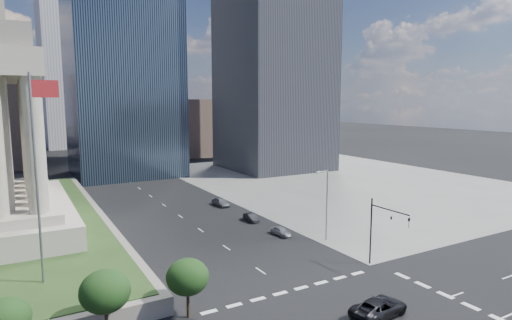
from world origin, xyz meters
TOP-DOWN VIEW (x-y plane):
  - ground at (0.00, 100.00)m, footprint 500.00×500.00m
  - sidewalk_ne at (46.00, 60.00)m, footprint 68.00×90.00m
  - flagpole at (-21.83, 24.00)m, footprint 2.52×0.24m
  - midrise_glass at (2.00, 95.00)m, footprint 26.00×26.00m
  - building_filler_ne at (32.00, 130.00)m, footprint 20.00×30.00m
  - traffic_signal_ne at (12.50, 13.70)m, footprint 0.30×5.74m
  - street_lamp_north at (13.33, 25.00)m, footprint 2.13×0.22m
  - pickup_truck at (4.05, 5.72)m, footprint 6.33×3.63m
  - parked_sedan_near at (9.16, 29.91)m, footprint 3.70×1.72m
  - parked_sedan_mid at (9.00, 38.60)m, footprint 1.54×3.77m
  - parked_sedan_far at (9.00, 50.25)m, footprint 4.67×2.07m

SIDE VIEW (x-z plane):
  - ground at x=0.00m, z-range 0.00..0.00m
  - sidewalk_ne at x=46.00m, z-range 0.00..0.03m
  - parked_sedan_mid at x=9.00m, z-range 0.00..1.22m
  - parked_sedan_near at x=9.16m, z-range 0.00..1.22m
  - parked_sedan_far at x=9.00m, z-range 0.00..1.56m
  - pickup_truck at x=4.05m, z-range 0.00..1.66m
  - traffic_signal_ne at x=12.50m, z-range 1.25..9.25m
  - street_lamp_north at x=13.33m, z-range 0.66..10.66m
  - building_filler_ne at x=32.00m, z-range 0.00..20.00m
  - flagpole at x=-21.83m, z-range 3.11..23.11m
  - midrise_glass at x=2.00m, z-range 0.00..60.00m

